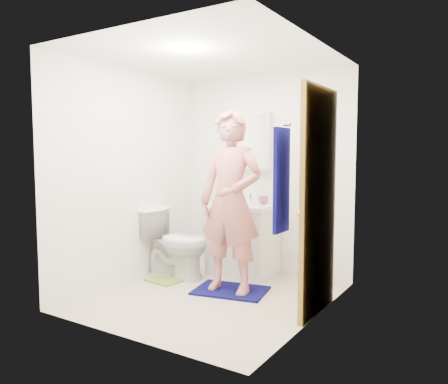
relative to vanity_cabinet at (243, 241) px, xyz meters
The scene contains 22 objects.
floor 1.01m from the vanity_cabinet, 80.69° to the right, with size 2.20×2.40×0.02m, color beige.
ceiling 2.21m from the vanity_cabinet, 80.69° to the right, with size 2.20×2.40×0.02m, color white.
wall_back 0.87m from the vanity_cabinet, 63.05° to the left, with size 2.20×0.02×2.40m, color white.
wall_front 2.28m from the vanity_cabinet, 85.96° to the right, with size 2.20×0.02×2.40m, color white.
wall_left 1.55m from the vanity_cabinet, 136.37° to the right, with size 0.02×2.40×2.40m, color white.
wall_right 1.75m from the vanity_cabinet, 35.99° to the right, with size 0.02×2.40×2.40m, color white.
vanity_cabinet is the anchor object (origin of this frame).
countertop 0.43m from the vanity_cabinet, ahead, with size 0.79×0.59×0.05m, color white.
sink_basin 0.44m from the vanity_cabinet, ahead, with size 0.40×0.40×0.03m, color white.
faucet 0.54m from the vanity_cabinet, 90.00° to the left, with size 0.03×0.03×0.12m, color silver.
medicine_cabinet 1.22m from the vanity_cabinet, 90.00° to the left, with size 0.50×0.12×0.70m, color white.
mirror_panel 1.21m from the vanity_cabinet, 90.00° to the left, with size 0.46×0.01×0.66m, color white.
door 1.57m from the vanity_cabinet, 32.20° to the right, with size 0.05×0.80×2.05m, color olive.
door_knob 1.69m from the vanity_cabinet, 42.72° to the right, with size 0.07×0.07×0.07m, color gold.
towel 2.08m from the vanity_cabinet, 51.53° to the right, with size 0.03×0.24×0.80m, color #08084E.
towel_hook 2.30m from the vanity_cabinet, 50.60° to the right, with size 0.02×0.02×0.06m, color silver.
toilet 0.81m from the vanity_cabinet, 137.66° to the right, with size 0.46×0.81×0.83m, color white.
bath_mat 0.82m from the vanity_cabinet, 70.77° to the right, with size 0.74×0.53×0.02m, color #08084E.
green_rug 1.03m from the vanity_cabinet, 128.80° to the right, with size 0.39×0.33×0.02m, color olive.
soap_dispenser 0.60m from the vanity_cabinet, 169.48° to the right, with size 0.08×0.09×0.19m, color #CC5F7F.
toothbrush_cup 0.55m from the vanity_cabinet, 32.73° to the left, with size 0.12×0.12×0.09m, color #8F4496.
man 0.94m from the vanity_cabinet, 70.29° to the right, with size 0.68×0.45×1.87m, color #C1716C.
Camera 1 is at (2.42, -3.61, 1.45)m, focal length 35.00 mm.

